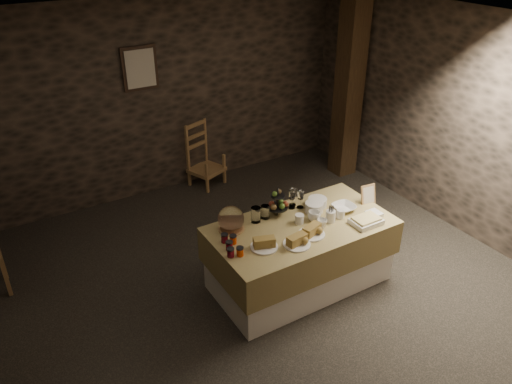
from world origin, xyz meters
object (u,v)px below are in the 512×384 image
timber_column (349,88)px  buffet_table (300,250)px  fruit_stand (278,204)px  chair (204,157)px

timber_column → buffet_table: bearing=-138.9°
timber_column → fruit_stand: 2.69m
timber_column → chair: bearing=159.0°
chair → buffet_table: bearing=-114.9°
chair → timber_column: size_ratio=0.27×
buffet_table → chair: chair is taller
buffet_table → timber_column: bearing=41.1°
buffet_table → chair: bearing=86.6°
timber_column → fruit_stand: bearing=-144.9°
chair → fruit_stand: bearing=-117.6°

